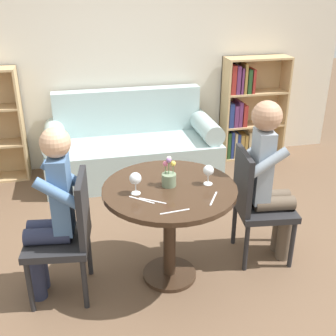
{
  "coord_description": "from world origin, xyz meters",
  "views": [
    {
      "loc": [
        -0.58,
        -2.48,
        2.06
      ],
      "look_at": [
        0.0,
        0.05,
        0.87
      ],
      "focal_mm": 45.0,
      "sensor_mm": 36.0,
      "label": 1
    }
  ],
  "objects": [
    {
      "name": "ground_plane",
      "position": [
        0.0,
        0.0,
        0.0
      ],
      "size": [
        16.0,
        16.0,
        0.0
      ],
      "primitive_type": "plane",
      "color": "brown"
    },
    {
      "name": "back_wall",
      "position": [
        0.0,
        2.25,
        1.35
      ],
      "size": [
        5.2,
        0.05,
        2.7
      ],
      "color": "silver",
      "rests_on": "ground_plane"
    },
    {
      "name": "round_table",
      "position": [
        0.0,
        0.0,
        0.6
      ],
      "size": [
        0.92,
        0.92,
        0.75
      ],
      "color": "#382619",
      "rests_on": "ground_plane"
    },
    {
      "name": "couch",
      "position": [
        0.0,
        1.82,
        0.31
      ],
      "size": [
        1.86,
        0.8,
        0.92
      ],
      "color": "#A8C1C1",
      "rests_on": "ground_plane"
    },
    {
      "name": "bookshelf_right",
      "position": [
        1.42,
        2.08,
        0.58
      ],
      "size": [
        0.77,
        0.28,
        1.22
      ],
      "color": "tan",
      "rests_on": "ground_plane"
    },
    {
      "name": "chair_left",
      "position": [
        -0.7,
        -0.01,
        0.49
      ],
      "size": [
        0.47,
        0.47,
        0.9
      ],
      "rotation": [
        0.0,
        0.0,
        -1.71
      ],
      "color": "#232326",
      "rests_on": "ground_plane"
    },
    {
      "name": "chair_right",
      "position": [
        0.7,
        0.11,
        0.49
      ],
      "size": [
        0.47,
        0.47,
        0.9
      ],
      "rotation": [
        0.0,
        0.0,
        1.45
      ],
      "color": "#232326",
      "rests_on": "ground_plane"
    },
    {
      "name": "person_left",
      "position": [
        -0.79,
        0.01,
        0.65
      ],
      "size": [
        0.44,
        0.38,
        1.23
      ],
      "rotation": [
        0.0,
        0.0,
        -1.71
      ],
      "color": "#282D47",
      "rests_on": "ground_plane"
    },
    {
      "name": "person_right",
      "position": [
        0.79,
        0.09,
        0.69
      ],
      "size": [
        0.44,
        0.37,
        1.28
      ],
      "rotation": [
        0.0,
        0.0,
        1.45
      ],
      "color": "brown",
      "rests_on": "ground_plane"
    },
    {
      "name": "wine_glass_left",
      "position": [
        -0.24,
        -0.04,
        0.85
      ],
      "size": [
        0.08,
        0.08,
        0.15
      ],
      "color": "white",
      "rests_on": "round_table"
    },
    {
      "name": "wine_glass_right",
      "position": [
        0.27,
        -0.01,
        0.85
      ],
      "size": [
        0.07,
        0.07,
        0.14
      ],
      "color": "white",
      "rests_on": "round_table"
    },
    {
      "name": "flower_vase",
      "position": [
        0.0,
        0.02,
        0.82
      ],
      "size": [
        0.1,
        0.1,
        0.21
      ],
      "color": "gray",
      "rests_on": "round_table"
    },
    {
      "name": "knife_left_setting",
      "position": [
        -0.15,
        -0.17,
        0.75
      ],
      "size": [
        0.16,
        0.12,
        0.0
      ],
      "color": "silver",
      "rests_on": "round_table"
    },
    {
      "name": "fork_left_setting",
      "position": [
        0.24,
        -0.22,
        0.75
      ],
      "size": [
        0.11,
        0.17,
        0.0
      ],
      "color": "silver",
      "rests_on": "round_table"
    },
    {
      "name": "knife_right_setting",
      "position": [
        -0.22,
        -0.14,
        0.75
      ],
      "size": [
        0.15,
        0.14,
        0.0
      ],
      "color": "silver",
      "rests_on": "round_table"
    },
    {
      "name": "fork_right_setting",
      "position": [
        -0.04,
        -0.33,
        0.75
      ],
      "size": [
        0.19,
        0.03,
        0.0
      ],
      "color": "silver",
      "rests_on": "round_table"
    }
  ]
}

